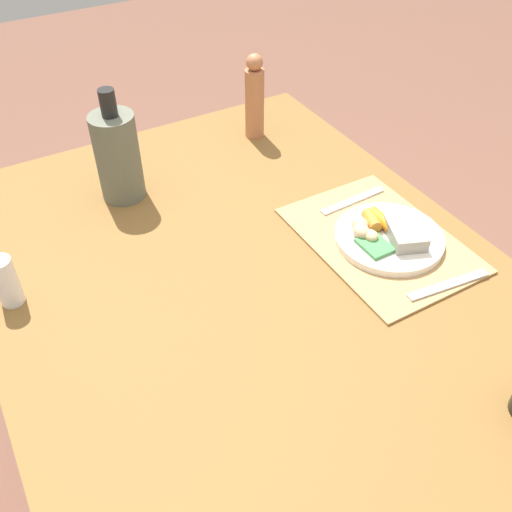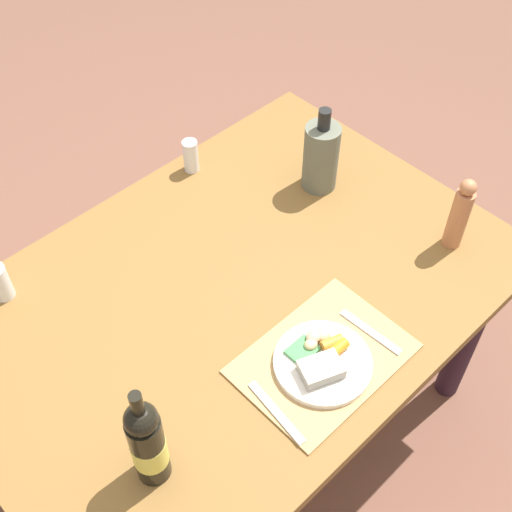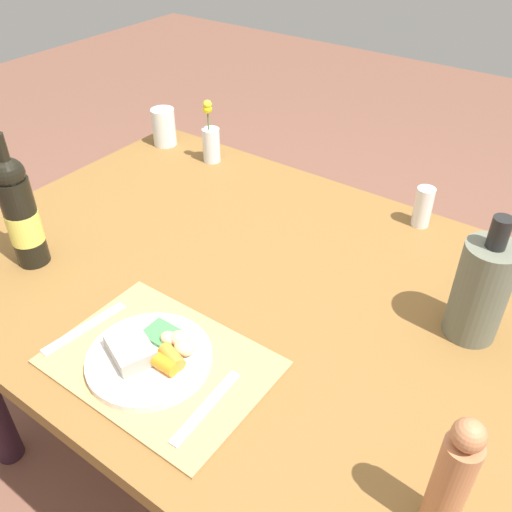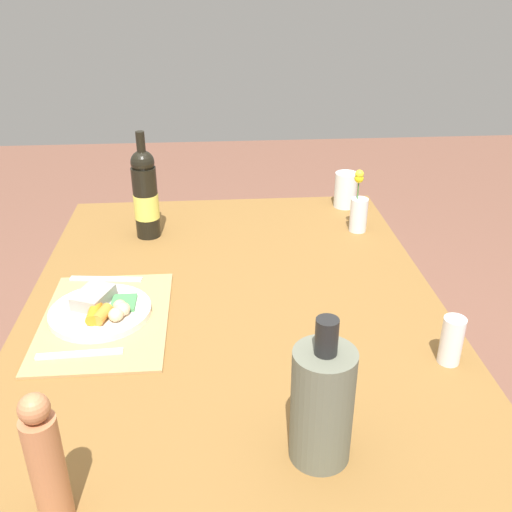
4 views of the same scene
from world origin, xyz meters
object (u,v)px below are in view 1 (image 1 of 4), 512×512
dining_table (264,329)px  pepper_mill (255,98)px  cooler_bottle (118,156)px  knife (353,201)px  fork (448,285)px  salt_shaker (6,281)px  dinner_plate (388,235)px

dining_table → pepper_mill: (0.54, -0.29, 0.21)m
cooler_bottle → knife: bearing=-123.6°
knife → cooler_bottle: size_ratio=0.66×
dining_table → fork: fork is taller
dining_table → salt_shaker: 0.51m
cooler_bottle → pepper_mill: bearing=-77.6°
dining_table → knife: 0.38m
dinner_plate → knife: size_ratio=1.31×
knife → pepper_mill: size_ratio=0.78×
pepper_mill → salt_shaker: (-0.32, 0.72, -0.06)m
dining_table → dinner_plate: dinner_plate is taller
dining_table → fork: size_ratio=7.76×
dining_table → knife: knife is taller
pepper_mill → knife: bearing=-173.9°
knife → salt_shaker: salt_shaker is taller
pepper_mill → salt_shaker: bearing=113.9°
knife → fork: bearing=176.2°
dining_table → salt_shaker: bearing=62.5°
dining_table → dinner_plate: 0.33m
fork → salt_shaker: (0.39, 0.75, 0.04)m
fork → knife: size_ratio=1.04×
dinner_plate → fork: size_ratio=1.26×
fork → cooler_bottle: bearing=42.2°
dining_table → salt_shaker: (0.22, 0.43, 0.16)m
dinner_plate → fork: (-0.17, -0.02, -0.01)m
fork → cooler_bottle: 0.77m
salt_shaker → cooler_bottle: 0.39m
pepper_mill → cooler_bottle: 0.42m
dinner_plate → knife: (0.15, -0.02, -0.01)m
fork → knife: same height
dinner_plate → pepper_mill: bearing=2.1°
fork → salt_shaker: size_ratio=1.77×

